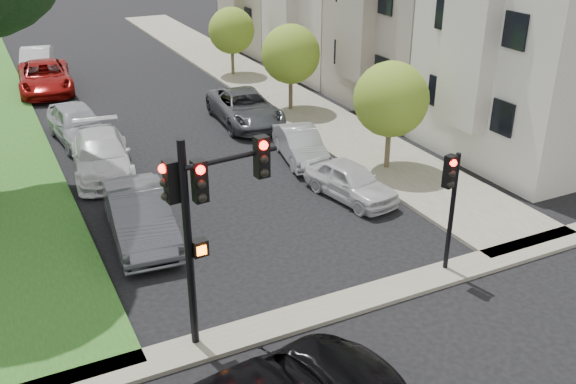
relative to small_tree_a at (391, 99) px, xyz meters
name	(u,v)px	position (x,y,z in m)	size (l,w,h in m)	color
ground	(385,353)	(-6.20, -9.01, -2.78)	(140.00, 140.00, 0.00)	black
sidewalk_right	(246,76)	(0.55, 14.99, -2.72)	(3.50, 44.00, 0.12)	#6F6758
sidewalk_cross	(340,305)	(-6.20, -7.01, -2.72)	(60.00, 1.00, 0.12)	#6F6758
small_tree_a	(391,99)	(0.00, 0.00, 0.00)	(2.78, 2.78, 4.17)	brown
small_tree_b	(291,54)	(0.00, 8.17, 0.00)	(2.78, 2.78, 4.17)	brown
small_tree_c	(231,31)	(0.00, 15.62, -0.18)	(2.60, 2.60, 3.90)	brown
traffic_signal_main	(203,206)	(-9.60, -6.78, 0.75)	(2.50, 0.65, 5.12)	black
traffic_signal_secondary	(451,192)	(-2.81, -6.82, -0.31)	(0.48, 0.38, 3.54)	black
car_parked_0	(350,181)	(-2.58, -1.55, -2.14)	(1.51, 3.76, 1.28)	silver
car_parked_1	(301,145)	(-2.50, 2.31, -2.14)	(1.35, 3.88, 1.28)	#999BA0
car_parked_2	(245,108)	(-2.68, 7.48, -2.04)	(2.45, 5.32, 1.48)	#3F4247
car_parked_5	(140,216)	(-9.80, -1.21, -1.98)	(1.69, 4.85, 1.60)	#3F4247
car_parked_6	(101,155)	(-9.77, 4.47, -2.03)	(2.09, 5.13, 1.49)	silver
car_parked_7	(78,124)	(-9.94, 8.42, -1.99)	(1.86, 4.64, 1.58)	#999BA0
car_parked_8	(45,77)	(-10.15, 16.96, -1.98)	(2.63, 5.71, 1.59)	maroon
car_parked_9	(37,62)	(-10.11, 20.77, -2.00)	(1.64, 4.70, 1.55)	silver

